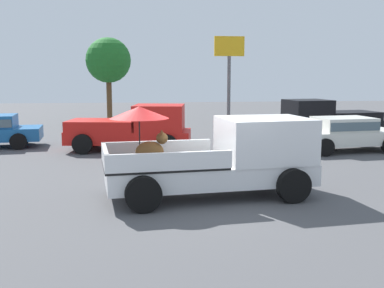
# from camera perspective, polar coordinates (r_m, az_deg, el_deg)

# --- Properties ---
(ground_plane) EXTENTS (80.00, 80.00, 0.00)m
(ground_plane) POSITION_cam_1_polar(r_m,az_deg,el_deg) (11.34, 2.20, -6.48)
(ground_plane) COLOR #4C4C4F
(pickup_truck_main) EXTENTS (5.22, 2.69, 2.21)m
(pickup_truck_main) POSITION_cam_1_polar(r_m,az_deg,el_deg) (11.24, 4.11, -1.50)
(pickup_truck_main) COLOR black
(pickup_truck_main) RESTS_ON ground
(pickup_truck_red) EXTENTS (5.00, 2.69, 1.80)m
(pickup_truck_red) POSITION_cam_1_polar(r_m,az_deg,el_deg) (22.95, 16.29, 3.02)
(pickup_truck_red) COLOR black
(pickup_truck_red) RESTS_ON ground
(pickup_truck_far) EXTENTS (5.03, 2.77, 1.80)m
(pickup_truck_far) POSITION_cam_1_polar(r_m,az_deg,el_deg) (18.17, -7.20, 1.94)
(pickup_truck_far) COLOR black
(pickup_truck_far) RESTS_ON ground
(parked_sedan_far) EXTENTS (4.47, 2.34, 1.33)m
(parked_sedan_far) POSITION_cam_1_polar(r_m,az_deg,el_deg) (18.82, 18.45, 1.39)
(parked_sedan_far) COLOR black
(parked_sedan_far) RESTS_ON ground
(motel_sign) EXTENTS (1.40, 0.16, 4.72)m
(motel_sign) POSITION_cam_1_polar(r_m,az_deg,el_deg) (21.62, 4.63, 9.57)
(motel_sign) COLOR #59595B
(motel_sign) RESTS_ON ground
(tree_by_lot) EXTENTS (2.69, 2.69, 5.19)m
(tree_by_lot) POSITION_cam_1_polar(r_m,az_deg,el_deg) (28.30, -10.36, 10.14)
(tree_by_lot) COLOR brown
(tree_by_lot) RESTS_ON ground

